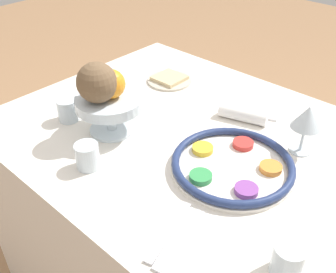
{
  "coord_description": "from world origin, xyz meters",
  "views": [
    {
      "loc": [
        -0.57,
        0.72,
        1.38
      ],
      "look_at": [
        0.0,
        0.1,
        0.79
      ],
      "focal_mm": 42.0,
      "sensor_mm": 36.0,
      "label": 1
    }
  ],
  "objects_px": {
    "seder_plate": "(233,165)",
    "cup_mid": "(87,156)",
    "orange_fruit": "(111,84)",
    "bread_plate": "(169,80)",
    "fruit_stand": "(110,105)",
    "coconut": "(97,83)",
    "cup_near": "(288,260)",
    "napkin_roll": "(243,115)",
    "cup_far": "(68,110)",
    "wine_glass": "(307,118)"
  },
  "relations": [
    {
      "from": "seder_plate",
      "to": "cup_near",
      "type": "relative_size",
      "value": 4.54
    },
    {
      "from": "fruit_stand",
      "to": "cup_near",
      "type": "height_order",
      "value": "fruit_stand"
    },
    {
      "from": "cup_mid",
      "to": "cup_far",
      "type": "relative_size",
      "value": 1.0
    },
    {
      "from": "cup_mid",
      "to": "cup_far",
      "type": "bearing_deg",
      "value": -24.07
    },
    {
      "from": "orange_fruit",
      "to": "bread_plate",
      "type": "bearing_deg",
      "value": -74.64
    },
    {
      "from": "bread_plate",
      "to": "cup_mid",
      "type": "relative_size",
      "value": 2.29
    },
    {
      "from": "fruit_stand",
      "to": "coconut",
      "type": "xyz_separation_m",
      "value": [
        0.0,
        0.03,
        0.08
      ]
    },
    {
      "from": "seder_plate",
      "to": "coconut",
      "type": "relative_size",
      "value": 2.83
    },
    {
      "from": "napkin_roll",
      "to": "cup_far",
      "type": "bearing_deg",
      "value": 42.14
    },
    {
      "from": "wine_glass",
      "to": "napkin_roll",
      "type": "distance_m",
      "value": 0.22
    },
    {
      "from": "fruit_stand",
      "to": "napkin_roll",
      "type": "relative_size",
      "value": 1.27
    },
    {
      "from": "orange_fruit",
      "to": "coconut",
      "type": "distance_m",
      "value": 0.04
    },
    {
      "from": "seder_plate",
      "to": "coconut",
      "type": "bearing_deg",
      "value": 18.33
    },
    {
      "from": "fruit_stand",
      "to": "orange_fruit",
      "type": "height_order",
      "value": "orange_fruit"
    },
    {
      "from": "orange_fruit",
      "to": "cup_mid",
      "type": "relative_size",
      "value": 1.18
    },
    {
      "from": "seder_plate",
      "to": "cup_mid",
      "type": "distance_m",
      "value": 0.36
    },
    {
      "from": "fruit_stand",
      "to": "orange_fruit",
      "type": "distance_m",
      "value": 0.07
    },
    {
      "from": "wine_glass",
      "to": "cup_near",
      "type": "distance_m",
      "value": 0.41
    },
    {
      "from": "napkin_roll",
      "to": "cup_near",
      "type": "relative_size",
      "value": 2.2
    },
    {
      "from": "wine_glass",
      "to": "cup_far",
      "type": "bearing_deg",
      "value": 29.1
    },
    {
      "from": "bread_plate",
      "to": "orange_fruit",
      "type": "bearing_deg",
      "value": 105.36
    },
    {
      "from": "napkin_roll",
      "to": "cup_far",
      "type": "distance_m",
      "value": 0.52
    },
    {
      "from": "seder_plate",
      "to": "fruit_stand",
      "type": "height_order",
      "value": "fruit_stand"
    },
    {
      "from": "napkin_roll",
      "to": "cup_far",
      "type": "relative_size",
      "value": 2.2
    },
    {
      "from": "orange_fruit",
      "to": "bread_plate",
      "type": "height_order",
      "value": "orange_fruit"
    },
    {
      "from": "napkin_roll",
      "to": "cup_mid",
      "type": "height_order",
      "value": "cup_mid"
    },
    {
      "from": "napkin_roll",
      "to": "cup_mid",
      "type": "xyz_separation_m",
      "value": [
        0.16,
        0.45,
        0.01
      ]
    },
    {
      "from": "coconut",
      "to": "bread_plate",
      "type": "height_order",
      "value": "coconut"
    },
    {
      "from": "seder_plate",
      "to": "cup_mid",
      "type": "bearing_deg",
      "value": 40.64
    },
    {
      "from": "cup_mid",
      "to": "cup_far",
      "type": "xyz_separation_m",
      "value": [
        0.22,
        -0.1,
        0.0
      ]
    },
    {
      "from": "wine_glass",
      "to": "napkin_roll",
      "type": "relative_size",
      "value": 0.92
    },
    {
      "from": "seder_plate",
      "to": "cup_mid",
      "type": "xyz_separation_m",
      "value": [
        0.27,
        0.24,
        0.02
      ]
    },
    {
      "from": "orange_fruit",
      "to": "coconut",
      "type": "relative_size",
      "value": 0.73
    },
    {
      "from": "cup_far",
      "to": "bread_plate",
      "type": "bearing_deg",
      "value": -97.76
    },
    {
      "from": "coconut",
      "to": "cup_mid",
      "type": "height_order",
      "value": "coconut"
    },
    {
      "from": "fruit_stand",
      "to": "orange_fruit",
      "type": "xyz_separation_m",
      "value": [
        -0.01,
        -0.01,
        0.07
      ]
    },
    {
      "from": "wine_glass",
      "to": "orange_fruit",
      "type": "distance_m",
      "value": 0.52
    },
    {
      "from": "coconut",
      "to": "cup_near",
      "type": "relative_size",
      "value": 1.61
    },
    {
      "from": "seder_plate",
      "to": "cup_near",
      "type": "height_order",
      "value": "cup_near"
    },
    {
      "from": "coconut",
      "to": "cup_near",
      "type": "height_order",
      "value": "coconut"
    },
    {
      "from": "coconut",
      "to": "cup_near",
      "type": "bearing_deg",
      "value": 174.23
    },
    {
      "from": "orange_fruit",
      "to": "bread_plate",
      "type": "xyz_separation_m",
      "value": [
        0.09,
        -0.33,
        -0.14
      ]
    },
    {
      "from": "wine_glass",
      "to": "cup_far",
      "type": "relative_size",
      "value": 2.04
    },
    {
      "from": "fruit_stand",
      "to": "cup_far",
      "type": "bearing_deg",
      "value": 19.53
    },
    {
      "from": "seder_plate",
      "to": "bread_plate",
      "type": "xyz_separation_m",
      "value": [
        0.44,
        -0.25,
        -0.01
      ]
    },
    {
      "from": "fruit_stand",
      "to": "coconut",
      "type": "distance_m",
      "value": 0.09
    },
    {
      "from": "fruit_stand",
      "to": "cup_far",
      "type": "height_order",
      "value": "fruit_stand"
    },
    {
      "from": "seder_plate",
      "to": "coconut",
      "type": "xyz_separation_m",
      "value": [
        0.36,
        0.12,
        0.15
      ]
    },
    {
      "from": "coconut",
      "to": "cup_mid",
      "type": "bearing_deg",
      "value": 126.25
    },
    {
      "from": "orange_fruit",
      "to": "cup_near",
      "type": "xyz_separation_m",
      "value": [
        -0.6,
        0.1,
        -0.12
      ]
    }
  ]
}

